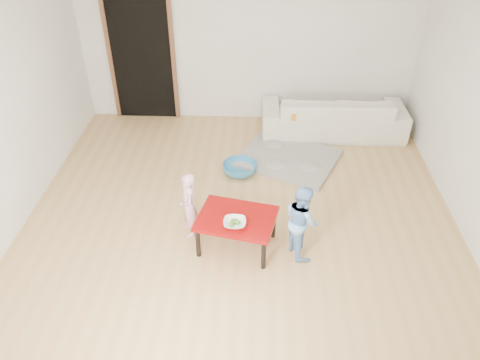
# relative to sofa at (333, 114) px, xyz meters

# --- Properties ---
(floor) EXTENTS (5.00, 5.00, 0.01)m
(floor) POSITION_rel_sofa_xyz_m (-1.30, -2.05, -0.31)
(floor) COLOR tan
(floor) RESTS_ON ground
(back_wall) EXTENTS (5.00, 0.02, 2.60)m
(back_wall) POSITION_rel_sofa_xyz_m (-1.30, 0.45, 0.99)
(back_wall) COLOR white
(back_wall) RESTS_ON floor
(left_wall) EXTENTS (0.02, 5.00, 2.60)m
(left_wall) POSITION_rel_sofa_xyz_m (-3.80, -2.05, 0.99)
(left_wall) COLOR white
(left_wall) RESTS_ON floor
(doorway) EXTENTS (1.02, 0.08, 2.11)m
(doorway) POSITION_rel_sofa_xyz_m (-2.90, 0.43, 0.72)
(doorway) COLOR brown
(doorway) RESTS_ON back_wall
(sofa) EXTENTS (2.12, 0.85, 0.62)m
(sofa) POSITION_rel_sofa_xyz_m (0.00, 0.00, 0.00)
(sofa) COLOR beige
(sofa) RESTS_ON floor
(cushion) EXTENTS (0.46, 0.43, 0.11)m
(cushion) POSITION_rel_sofa_xyz_m (-0.49, -0.22, 0.15)
(cushion) COLOR orange
(cushion) RESTS_ON sofa
(red_table) EXTENTS (0.91, 0.76, 0.40)m
(red_table) POSITION_rel_sofa_xyz_m (-1.32, -2.57, -0.11)
(red_table) COLOR maroon
(red_table) RESTS_ON floor
(bowl) EXTENTS (0.23, 0.23, 0.06)m
(bowl) POSITION_rel_sofa_xyz_m (-1.33, -2.70, 0.12)
(bowl) COLOR white
(bowl) RESTS_ON red_table
(broccoli) EXTENTS (0.12, 0.12, 0.06)m
(broccoli) POSITION_rel_sofa_xyz_m (-1.33, -2.70, 0.12)
(broccoli) COLOR #2D5919
(broccoli) RESTS_ON red_table
(child_pink) EXTENTS (0.27, 0.33, 0.77)m
(child_pink) POSITION_rel_sofa_xyz_m (-1.85, -2.38, 0.08)
(child_pink) COLOR #D76294
(child_pink) RESTS_ON floor
(child_blue) EXTENTS (0.44, 0.50, 0.85)m
(child_blue) POSITION_rel_sofa_xyz_m (-0.64, -2.62, 0.11)
(child_blue) COLOR #609CDE
(child_blue) RESTS_ON floor
(basin) EXTENTS (0.46, 0.46, 0.14)m
(basin) POSITION_rel_sofa_xyz_m (-1.35, -1.18, -0.24)
(basin) COLOR teal
(basin) RESTS_ON floor
(blanket) EXTENTS (1.59, 1.48, 0.06)m
(blanket) POSITION_rel_sofa_xyz_m (-0.69, -0.82, -0.28)
(blanket) COLOR #9B9689
(blanket) RESTS_ON floor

